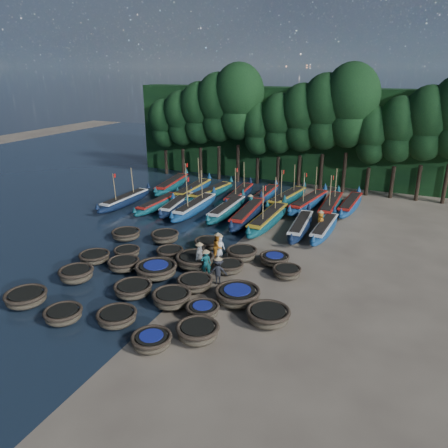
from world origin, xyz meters
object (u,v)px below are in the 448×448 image
at_px(coracle_0, 26,298).
at_px(fisherman_6, 320,221).
at_px(coracle_20, 126,234).
at_px(long_boat_3, 195,207).
at_px(coracle_9, 268,315).
at_px(long_boat_15, 309,202).
at_px(coracle_6, 133,289).
at_px(fisherman_2, 218,246).
at_px(coracle_15, 127,252).
at_px(long_boat_12, 239,195).
at_px(long_boat_5, 248,214).
at_px(long_boat_16, 331,206).
at_px(long_boat_9, 172,185).
at_px(coracle_11, 124,264).
at_px(fisherman_1, 206,262).
at_px(coracle_5, 76,274).
at_px(coracle_8, 203,310).
at_px(long_boat_11, 211,193).
at_px(long_boat_8, 324,228).
at_px(coracle_1, 63,315).
at_px(long_boat_10, 193,190).
at_px(long_boat_14, 287,198).
at_px(long_boat_0, 125,200).
at_px(fisherman_0, 219,246).
at_px(coracle_3, 152,341).
at_px(coracle_19, 287,272).
at_px(coracle_18, 229,267).
at_px(coracle_23, 242,253).
at_px(coracle_4, 198,332).
at_px(coracle_16, 170,253).
at_px(coracle_17, 195,260).
at_px(coracle_10, 95,257).
at_px(coracle_24, 274,259).
at_px(long_boat_13, 265,195).
at_px(coracle_14, 237,295).
at_px(fisherman_5, 250,203).
at_px(long_boat_1, 158,204).
at_px(long_boat_2, 177,204).
at_px(fisherman_3, 218,270).
at_px(long_boat_17, 350,205).
at_px(long_boat_7, 301,226).
at_px(coracle_21, 165,237).
at_px(coracle_7, 172,298).
at_px(coracle_22, 208,243).
at_px(long_boat_4, 227,209).
at_px(coracle_2, 117,317).

height_order(coracle_0, fisherman_6, fisherman_6).
bearing_deg(coracle_20, long_boat_3, 76.39).
xyz_separation_m(coracle_9, long_boat_15, (-2.62, 19.30, 0.13)).
bearing_deg(coracle_6, fisherman_2, 70.67).
relative_size(coracle_15, long_boat_12, 0.22).
distance_m(long_boat_5, long_boat_16, 7.67).
bearing_deg(long_boat_9, coracle_11, -76.52).
bearing_deg(fisherman_1, coracle_5, 0.10).
distance_m(coracle_8, long_boat_11, 21.47).
height_order(coracle_20, long_boat_8, long_boat_8).
relative_size(coracle_1, long_boat_10, 0.25).
xyz_separation_m(coracle_15, long_boat_14, (6.43, 15.99, 0.19)).
bearing_deg(long_boat_0, fisherman_0, -27.77).
xyz_separation_m(coracle_3, coracle_19, (3.64, 9.30, -0.00)).
relative_size(long_boat_3, fisherman_1, 4.49).
height_order(coracle_18, coracle_23, coracle_23).
relative_size(coracle_4, long_boat_0, 0.29).
bearing_deg(fisherman_6, coracle_5, 126.38).
xyz_separation_m(coracle_16, fisherman_0, (3.03, 1.33, 0.49)).
distance_m(coracle_17, fisherman_6, 11.21).
height_order(coracle_10, coracle_24, coracle_24).
height_order(long_boat_10, long_boat_15, long_boat_15).
bearing_deg(coracle_5, coracle_6, -1.00).
xyz_separation_m(coracle_11, long_boat_13, (3.16, 18.00, 0.10)).
bearing_deg(fisherman_2, long_boat_9, 33.36).
relative_size(coracle_14, fisherman_1, 1.51).
bearing_deg(fisherman_5, coracle_3, 165.50).
relative_size(coracle_18, long_boat_13, 0.24).
distance_m(coracle_5, coracle_23, 10.43).
relative_size(long_boat_1, long_boat_2, 0.96).
bearing_deg(long_boat_14, long_boat_16, -2.24).
distance_m(coracle_16, long_boat_5, 9.39).
bearing_deg(fisherman_6, fisherman_3, 147.14).
bearing_deg(long_boat_10, long_boat_17, 4.24).
height_order(coracle_16, fisherman_1, fisherman_1).
height_order(coracle_16, long_boat_7, long_boat_7).
height_order(coracle_21, fisherman_6, fisherman_6).
bearing_deg(coracle_7, long_boat_0, 133.27).
distance_m(long_boat_9, fisherman_5, 10.54).
distance_m(coracle_0, long_boat_16, 25.43).
bearing_deg(long_boat_9, coracle_22, -58.46).
xyz_separation_m(coracle_16, long_boat_0, (-9.68, 8.41, 0.14)).
relative_size(coracle_10, long_boat_10, 0.29).
bearing_deg(long_boat_9, long_boat_0, -107.52).
xyz_separation_m(coracle_18, long_boat_14, (-0.72, 15.27, 0.20)).
xyz_separation_m(coracle_9, long_boat_2, (-13.25, 14.17, 0.06)).
bearing_deg(coracle_23, coracle_14, -70.70).
xyz_separation_m(long_boat_4, fisherman_5, (1.49, 1.74, 0.24)).
distance_m(coracle_4, long_boat_2, 19.98).
bearing_deg(coracle_1, coracle_2, 19.21).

